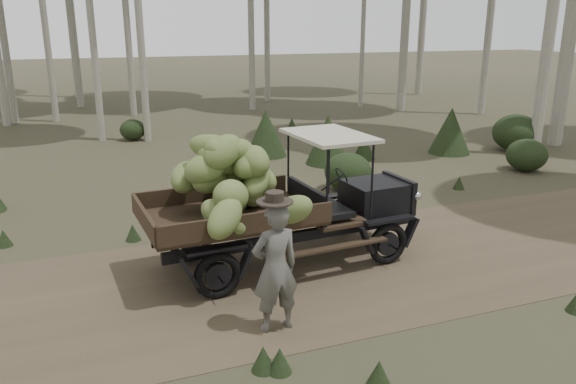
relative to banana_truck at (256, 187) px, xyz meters
The scene contains 5 objects.
ground 1.39m from the banana_truck, 110.21° to the right, with size 120.00×120.00×0.00m, color #473D2B.
dirt_track 1.39m from the banana_truck, 110.21° to the right, with size 70.00×4.00×0.01m, color brown.
banana_truck is the anchor object (origin of this frame).
farmer 1.94m from the banana_truck, 100.71° to the right, with size 0.63×0.47×1.79m.
undergrowth 1.99m from the banana_truck, 72.64° to the right, with size 22.78×23.83×1.34m.
Camera 1 is at (-2.25, -7.25, 3.66)m, focal length 35.00 mm.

